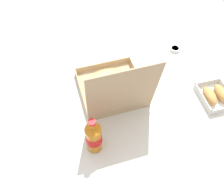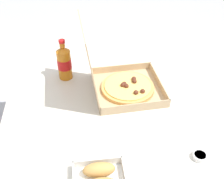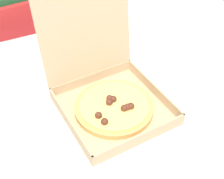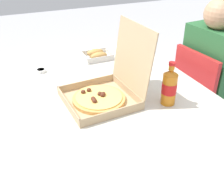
{
  "view_description": "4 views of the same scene",
  "coord_description": "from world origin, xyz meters",
  "px_view_note": "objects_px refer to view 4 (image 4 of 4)",
  "views": [
    {
      "loc": [
        0.24,
        0.72,
        1.81
      ],
      "look_at": [
        0.05,
        -0.06,
        0.77
      ],
      "focal_mm": 39.98,
      "sensor_mm": 36.0,
      "label": 1
    },
    {
      "loc": [
        -1.07,
        0.12,
        1.62
      ],
      "look_at": [
        0.01,
        -0.01,
        0.77
      ],
      "focal_mm": 45.7,
      "sensor_mm": 36.0,
      "label": 2
    },
    {
      "loc": [
        -0.29,
        -0.75,
        1.49
      ],
      "look_at": [
        0.06,
        -0.06,
        0.79
      ],
      "focal_mm": 49.6,
      "sensor_mm": 36.0,
      "label": 3
    },
    {
      "loc": [
        1.13,
        -0.49,
        1.46
      ],
      "look_at": [
        0.04,
        -0.02,
        0.78
      ],
      "focal_mm": 42.91,
      "sensor_mm": 36.0,
      "label": 4
    }
  ],
  "objects_px": {
    "napkin_pile": "(122,49)",
    "pizza_box_open": "(105,91)",
    "dipping_sauce_cup": "(41,71)",
    "cola_bottle": "(169,87)",
    "chair": "(203,96)",
    "diner_person": "(214,68)",
    "bread_side_box": "(97,55)"
  },
  "relations": [
    {
      "from": "chair",
      "to": "bread_side_box",
      "type": "relative_size",
      "value": 4.34
    },
    {
      "from": "napkin_pile",
      "to": "dipping_sauce_cup",
      "type": "xyz_separation_m",
      "value": [
        0.12,
        -0.62,
        0.0
      ]
    },
    {
      "from": "diner_person",
      "to": "pizza_box_open",
      "type": "height_order",
      "value": "diner_person"
    },
    {
      "from": "chair",
      "to": "napkin_pile",
      "type": "xyz_separation_m",
      "value": [
        -0.44,
        -0.43,
        0.26
      ]
    },
    {
      "from": "napkin_pile",
      "to": "dipping_sauce_cup",
      "type": "distance_m",
      "value": 0.63
    },
    {
      "from": "chair",
      "to": "diner_person",
      "type": "height_order",
      "value": "diner_person"
    },
    {
      "from": "diner_person",
      "to": "bread_side_box",
      "type": "distance_m",
      "value": 0.8
    },
    {
      "from": "chair",
      "to": "pizza_box_open",
      "type": "distance_m",
      "value": 0.87
    },
    {
      "from": "diner_person",
      "to": "cola_bottle",
      "type": "xyz_separation_m",
      "value": [
        0.3,
        -0.58,
        0.14
      ]
    },
    {
      "from": "dipping_sauce_cup",
      "to": "bread_side_box",
      "type": "bearing_deg",
      "value": 99.04
    },
    {
      "from": "bread_side_box",
      "to": "dipping_sauce_cup",
      "type": "relative_size",
      "value": 3.41
    },
    {
      "from": "dipping_sauce_cup",
      "to": "cola_bottle",
      "type": "bearing_deg",
      "value": 40.44
    },
    {
      "from": "diner_person",
      "to": "napkin_pile",
      "type": "xyz_separation_m",
      "value": [
        -0.44,
        -0.48,
        0.05
      ]
    },
    {
      "from": "pizza_box_open",
      "to": "napkin_pile",
      "type": "xyz_separation_m",
      "value": [
        -0.58,
        0.37,
        -0.04
      ]
    },
    {
      "from": "napkin_pile",
      "to": "dipping_sauce_cup",
      "type": "height_order",
      "value": "same"
    },
    {
      "from": "diner_person",
      "to": "dipping_sauce_cup",
      "type": "xyz_separation_m",
      "value": [
        -0.31,
        -1.1,
        0.06
      ]
    },
    {
      "from": "chair",
      "to": "dipping_sauce_cup",
      "type": "bearing_deg",
      "value": -106.92
    },
    {
      "from": "chair",
      "to": "cola_bottle",
      "type": "xyz_separation_m",
      "value": [
        0.29,
        -0.52,
        0.35
      ]
    },
    {
      "from": "diner_person",
      "to": "dipping_sauce_cup",
      "type": "bearing_deg",
      "value": -105.83
    },
    {
      "from": "dipping_sauce_cup",
      "to": "napkin_pile",
      "type": "bearing_deg",
      "value": 101.4
    },
    {
      "from": "diner_person",
      "to": "cola_bottle",
      "type": "bearing_deg",
      "value": -62.86
    },
    {
      "from": "diner_person",
      "to": "pizza_box_open",
      "type": "bearing_deg",
      "value": -80.43
    },
    {
      "from": "bread_side_box",
      "to": "dipping_sauce_cup",
      "type": "distance_m",
      "value": 0.4
    },
    {
      "from": "chair",
      "to": "cola_bottle",
      "type": "height_order",
      "value": "cola_bottle"
    },
    {
      "from": "chair",
      "to": "dipping_sauce_cup",
      "type": "xyz_separation_m",
      "value": [
        -0.32,
        -1.04,
        0.26
      ]
    },
    {
      "from": "napkin_pile",
      "to": "diner_person",
      "type": "bearing_deg",
      "value": 47.97
    },
    {
      "from": "napkin_pile",
      "to": "pizza_box_open",
      "type": "bearing_deg",
      "value": -32.66
    },
    {
      "from": "pizza_box_open",
      "to": "bread_side_box",
      "type": "distance_m",
      "value": 0.54
    },
    {
      "from": "chair",
      "to": "pizza_box_open",
      "type": "bearing_deg",
      "value": -80.11
    },
    {
      "from": "pizza_box_open",
      "to": "cola_bottle",
      "type": "height_order",
      "value": "pizza_box_open"
    },
    {
      "from": "cola_bottle",
      "to": "dipping_sauce_cup",
      "type": "distance_m",
      "value": 0.8
    },
    {
      "from": "chair",
      "to": "dipping_sauce_cup",
      "type": "relative_size",
      "value": 14.82
    }
  ]
}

